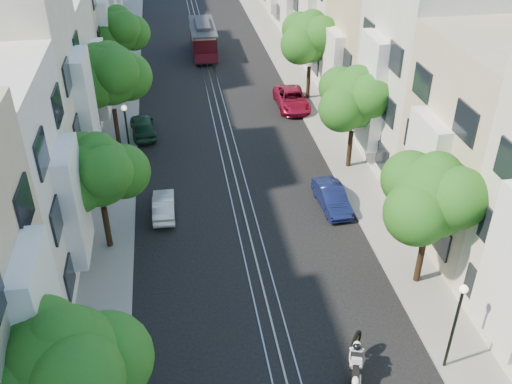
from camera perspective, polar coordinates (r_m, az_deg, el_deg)
name	(u,v)px	position (r m, az deg, el deg)	size (l,w,h in m)	color
ground	(221,121)	(42.18, -3.49, 7.10)	(200.00, 200.00, 0.00)	black
sidewalk_east	(317,114)	(43.36, 6.16, 7.79)	(2.50, 80.00, 0.12)	gray
sidewalk_west	(121,127)	(42.18, -13.39, 6.33)	(2.50, 80.00, 0.12)	gray
rail_left	(214,121)	(42.13, -4.24, 7.06)	(0.06, 80.00, 0.02)	gray
rail_slot	(221,121)	(42.18, -3.49, 7.11)	(0.06, 80.00, 0.02)	gray
rail_right	(229,120)	(42.22, -2.74, 7.17)	(0.06, 80.00, 0.02)	gray
lane_line	(221,121)	(42.18, -3.49, 7.10)	(0.08, 80.00, 0.01)	tan
townhouses_east	(385,44)	(42.85, 12.78, 14.24)	(7.75, 72.00, 12.00)	beige
townhouses_west	(39,63)	(40.92, -20.86, 11.93)	(7.75, 72.00, 11.76)	silver
tree_e_b	(434,198)	(25.51, 17.37, -0.55)	(4.93, 4.08, 6.68)	black
tree_e_c	(356,99)	(34.53, 9.94, 9.10)	(4.84, 3.99, 6.52)	black
tree_e_d	(311,38)	(44.34, 5.57, 15.05)	(5.01, 4.16, 6.85)	black
tree_w_a	(67,369)	(18.23, -18.35, -16.46)	(4.93, 4.08, 6.68)	black
tree_w_b	(99,173)	(27.80, -15.43, 1.86)	(4.72, 3.87, 6.27)	black
tree_w_c	(110,75)	(37.46, -14.38, 11.22)	(5.13, 4.28, 7.09)	black
tree_w_d	(119,31)	(48.02, -13.56, 15.35)	(4.84, 3.99, 6.52)	black
lamp_east	(457,315)	(22.82, 19.46, -11.52)	(0.32, 0.32, 4.16)	black
lamp_west	(127,127)	(35.51, -12.81, 6.32)	(0.32, 0.32, 4.16)	black
sportbike_rider	(356,359)	(23.07, 9.94, -16.14)	(1.04, 2.25, 1.64)	black
cable_car	(203,37)	(55.56, -5.31, 15.17)	(2.31, 7.28, 2.79)	black
parked_car_e_mid	(332,197)	(32.22, 7.60, -0.53)	(1.32, 3.79, 1.25)	#0C133D
parked_car_e_far	(292,99)	(44.15, 3.59, 9.25)	(2.25, 4.88, 1.35)	maroon
parked_car_w_mid	(164,206)	(31.78, -9.23, -1.35)	(1.17, 3.35, 1.10)	silver
parked_car_w_far	(143,126)	(40.56, -11.25, 6.49)	(1.60, 3.98, 1.36)	#153521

